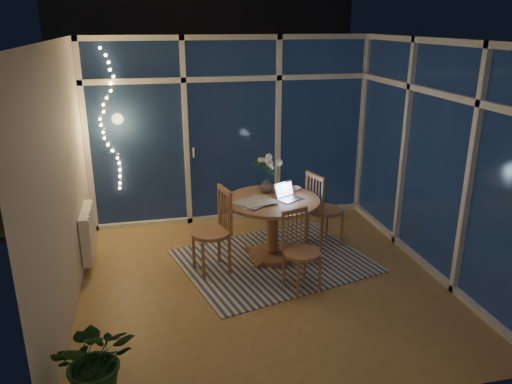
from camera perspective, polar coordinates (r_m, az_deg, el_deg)
floor at (r=5.68m, az=1.04°, el=-10.19°), size 4.00×4.00×0.00m
ceiling at (r=4.96m, az=1.23°, el=17.02°), size 4.00×4.00×0.00m
wall_back at (r=7.07m, az=-2.76°, el=6.98°), size 4.00×0.04×2.60m
wall_front at (r=3.39m, az=9.25°, el=-6.98°), size 4.00×0.04×2.60m
wall_left at (r=5.10m, az=-21.26°, el=0.90°), size 0.04×4.00×2.60m
wall_right at (r=5.96m, az=20.19°, el=3.53°), size 0.04×4.00×2.60m
window_wall_back at (r=7.03m, az=-2.70°, el=6.91°), size 4.00×0.10×2.60m
window_wall_right at (r=5.94m, az=19.86°, el=3.51°), size 0.10×4.00×2.60m
radiator at (r=6.23m, az=-18.66°, el=-4.42°), size 0.10×0.70×0.58m
fairy_lights at (r=6.83m, az=-16.50°, el=7.71°), size 0.24×0.10×1.85m
garden_patio at (r=10.35m, az=-2.82°, el=3.12°), size 12.00×6.00×0.10m
garden_fence at (r=10.55m, az=-6.09°, el=8.69°), size 11.00×0.08×1.80m
neighbour_roof at (r=13.41m, az=-6.57°, el=16.45°), size 7.00×3.00×2.20m
garden_shrubs at (r=8.55m, az=-9.62°, el=2.98°), size 0.90×0.90×0.90m
rug at (r=6.13m, az=2.07°, el=-7.84°), size 2.51×2.21×0.01m
dining_table at (r=6.05m, az=1.87°, el=-4.24°), size 1.37×1.37×0.77m
chair_left at (r=5.71m, az=-5.20°, el=-4.46°), size 0.56×0.56×1.01m
chair_right at (r=6.43m, az=7.91°, el=-1.87°), size 0.58×0.58×1.00m
chair_front at (r=5.38m, az=5.30°, el=-6.75°), size 0.51×0.51×0.89m
laptop at (r=5.88m, az=3.93°, el=0.09°), size 0.37×0.35×0.21m
flower_vase at (r=6.12m, az=1.20°, el=0.90°), size 0.25×0.25×0.21m
bowl at (r=6.25m, az=4.48°, el=0.42°), size 0.19×0.19×0.04m
newspapers at (r=5.79m, az=-0.09°, el=-1.13°), size 0.50×0.45×0.02m
phone at (r=5.82m, az=3.51°, el=-1.12°), size 0.13×0.08×0.01m
potted_plant at (r=3.99m, az=-17.64°, el=-18.83°), size 0.58×0.51×0.76m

